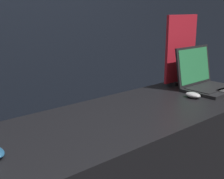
% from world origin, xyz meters
% --- Properties ---
extents(laptop_back, '(0.37, 0.32, 0.28)m').
position_xyz_m(laptop_back, '(0.87, 0.34, 0.92)').
color(laptop_back, black).
rests_on(laptop_back, display_counter).
extents(mouse_back, '(0.07, 0.10, 0.03)m').
position_xyz_m(mouse_back, '(0.63, 0.27, 0.87)').
color(mouse_back, '#B2B2B7').
rests_on(mouse_back, display_counter).
extents(promo_stand_back, '(0.32, 0.07, 0.49)m').
position_xyz_m(promo_stand_back, '(0.87, 0.56, 1.09)').
color(promo_stand_back, black).
rests_on(promo_stand_back, display_counter).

